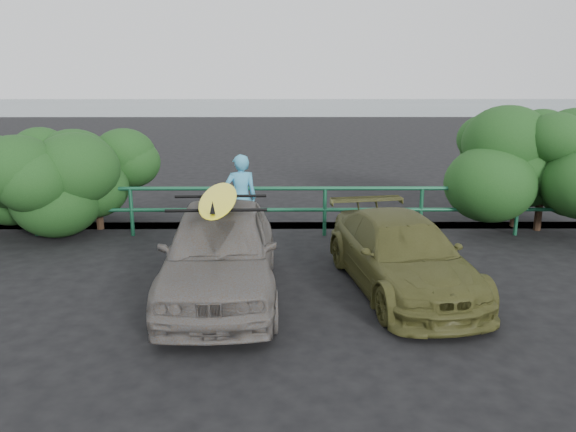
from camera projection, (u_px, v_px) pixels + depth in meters
name	position (u px, v px, depth m)	size (l,w,h in m)	color
ground	(271.00, 348.00, 6.88)	(80.00, 80.00, 0.00)	black
ocean	(283.00, 105.00, 65.09)	(200.00, 200.00, 0.00)	slate
guardrail	(276.00, 211.00, 11.61)	(14.00, 0.08, 1.04)	#164D32
shrub_left	(50.00, 184.00, 11.85)	(3.20, 2.40, 2.04)	#1C4519
shrub_right	(511.00, 173.00, 11.95)	(3.20, 2.40, 2.48)	#1C4519
sedan	(220.00, 250.00, 8.39)	(1.66, 4.14, 1.41)	#5F5A55
olive_vehicle	(402.00, 254.00, 8.66)	(1.58, 3.88, 1.13)	#484820
man	(241.00, 198.00, 11.17)	(0.64, 0.42, 1.76)	#429DC6
roof_rack	(219.00, 203.00, 8.22)	(1.41, 0.99, 0.05)	black
surfboard	(218.00, 199.00, 8.20)	(0.53, 2.54, 0.08)	yellow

